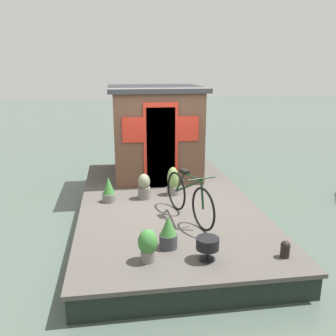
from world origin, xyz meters
The scene contains 11 objects.
ground_plane centered at (0.00, 0.00, 0.00)m, with size 60.00×60.00×0.00m, color #47564C.
houseboat_deck centered at (0.00, 0.00, 0.21)m, with size 5.82×3.24×0.42m.
houseboat_cabin centered at (1.80, 0.00, 1.46)m, with size 2.14×2.12×2.07m.
bicycle centered at (-0.95, -0.24, 0.80)m, with size 1.60×0.61×0.84m.
potted_plant_basil centered at (-2.25, 0.57, 0.66)m, with size 0.26×0.26×0.45m.
potted_plant_ivy centered at (0.16, 0.42, 0.66)m, with size 0.24×0.24×0.50m.
potted_plant_geranium centered at (0.31, -0.17, 0.68)m, with size 0.24×0.24×0.57m.
potted_plant_rosemary centered at (-1.92, 0.25, 0.65)m, with size 0.26×0.26×0.48m.
potted_plant_fern centered at (0.09, 1.10, 0.65)m, with size 0.25×0.25×0.49m.
charcoal_grill centered at (-2.33, -0.21, 0.64)m, with size 0.31×0.31×0.32m.
mooring_bollard centered at (-2.42, -1.27, 0.54)m, with size 0.13×0.13×0.24m.
Camera 1 is at (-6.62, 0.95, 2.91)m, focal length 39.31 mm.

